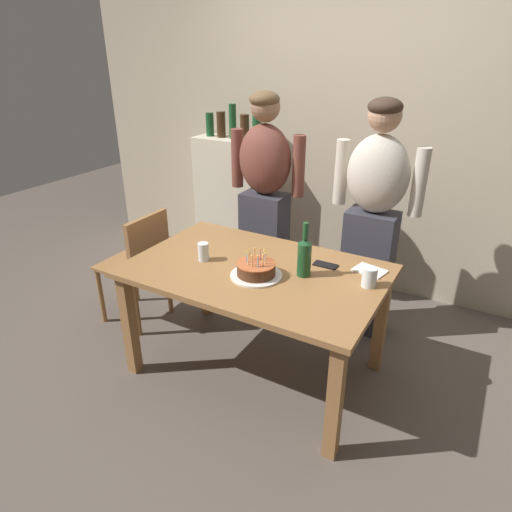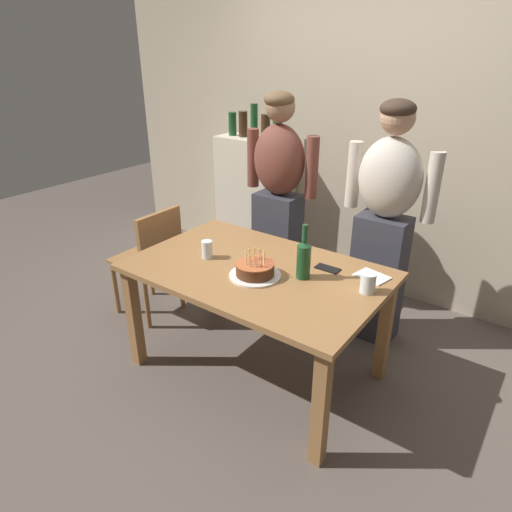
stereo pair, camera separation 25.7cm
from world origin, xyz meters
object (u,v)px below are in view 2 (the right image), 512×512
Objects in this scene: cell_phone at (328,268)px; person_man_bearded at (278,200)px; water_glass_far at (368,283)px; birthday_cake at (255,270)px; water_glass_near at (207,249)px; napkin_stack at (372,276)px; dining_chair at (153,255)px; wine_bottle at (304,258)px; person_woman_cardigan at (384,223)px.

person_man_bearded is (-0.74, 0.58, 0.13)m from cell_phone.
water_glass_far is 0.33m from cell_phone.
water_glass_near is at bearing 176.31° from birthday_cake.
person_man_bearded is (-0.44, 0.90, 0.09)m from birthday_cake.
napkin_stack is 0.21× the size of dining_chair.
water_glass_near reaches higher than water_glass_far.
water_glass_near is 1.00m from water_glass_far.
water_glass_near is 0.35× the size of wine_bottle.
person_woman_cardigan reaches higher than cell_phone.
cell_phone is 0.09× the size of person_man_bearded.
person_woman_cardigan is at bearing 79.93° from cell_phone.
person_man_bearded reaches higher than dining_chair.
dining_chair is (-1.07, 0.17, -0.26)m from birthday_cake.
birthday_cake is 0.63m from water_glass_far.
birthday_cake is at bearing -160.84° from water_glass_far.
water_glass_far is 0.07× the size of person_woman_cardigan.
water_glass_far is 0.62× the size of napkin_stack.
cell_phone is at bearing 141.82° from person_man_bearded.
person_woman_cardigan is at bearing 77.41° from wine_bottle.
wine_bottle is 1.01m from person_man_bearded.
napkin_stack is (0.25, 0.06, 0.00)m from cell_phone.
birthday_cake is 0.67m from napkin_stack.
birthday_cake is 2.65× the size of water_glass_near.
dining_chair is at bearing -173.35° from cell_phone.
water_glass_near is at bearing 48.25° from person_woman_cardigan.
napkin_stack is at bearing 104.47° from water_glass_far.
water_glass_far is at bearing 146.01° from person_man_bearded.
napkin_stack is 0.56m from person_woman_cardigan.
napkin_stack is at bearing 36.66° from wine_bottle.
wine_bottle is (-0.36, -0.06, 0.07)m from water_glass_far.
birthday_cake reaches higher than cell_phone.
person_man_bearded is at bearing 116.02° from birthday_cake.
birthday_cake is at bearing -3.69° from water_glass_near.
water_glass_near is at bearing -169.52° from water_glass_far.
water_glass_near is 1.00m from napkin_stack.
birthday_cake is 2.07× the size of cell_phone.
cell_phone is 0.81× the size of napkin_stack.
napkin_stack is (0.55, 0.38, -0.04)m from birthday_cake.
water_glass_far is 1.25m from person_man_bearded.
birthday_cake is 0.44m from cell_phone.
cell_phone is at bearing 23.81° from water_glass_near.
wine_bottle is at bearing 77.41° from person_woman_cardigan.
water_glass_far is at bearing 91.31° from dining_chair.
cell_phone is 0.17× the size of dining_chair.
person_woman_cardigan is 1.68m from dining_chair.
birthday_cake is 0.29m from wine_bottle.
cell_phone and napkin_stack have the same top height.
water_glass_near is 0.88m from person_man_bearded.
wine_bottle is at bearing 32.83° from birthday_cake.
napkin_stack is 1.65m from dining_chair.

